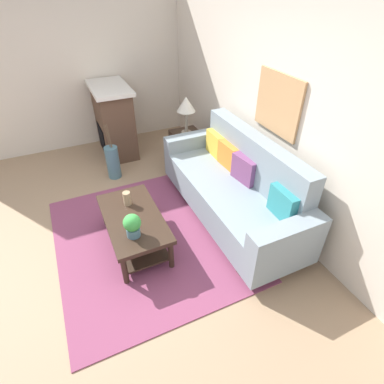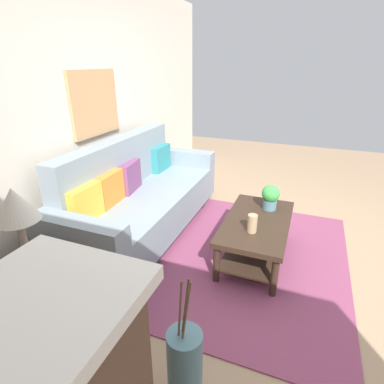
{
  "view_description": "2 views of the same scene",
  "coord_description": "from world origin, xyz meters",
  "px_view_note": "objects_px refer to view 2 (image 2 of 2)",
  "views": [
    {
      "loc": [
        2.6,
        -0.13,
        2.62
      ],
      "look_at": [
        -0.08,
        1.11,
        0.45
      ],
      "focal_mm": 28.35,
      "sensor_mm": 36.0,
      "label": 1
    },
    {
      "loc": [
        -2.6,
        -0.02,
        1.84
      ],
      "look_at": [
        0.14,
        1.06,
        0.57
      ],
      "focal_mm": 28.59,
      "sensor_mm": 36.0,
      "label": 2
    }
  ],
  "objects_px": {
    "throw_pillow_mustard": "(85,204)",
    "side_table": "(38,298)",
    "throw_pillow_teal": "(160,158)",
    "couch": "(141,199)",
    "table_lamp": "(15,208)",
    "throw_pillow_orange": "(110,189)",
    "framed_painting": "(95,103)",
    "throw_pillow_plum": "(130,177)",
    "potted_plant_tabletop": "(270,196)",
    "tabletop_vase": "(252,223)",
    "coffee_table": "(256,231)",
    "floor_vase": "(185,368)"
  },
  "relations": [
    {
      "from": "couch",
      "to": "throw_pillow_teal",
      "type": "xyz_separation_m",
      "value": [
        0.73,
        0.12,
        0.25
      ]
    },
    {
      "from": "side_table",
      "to": "floor_vase",
      "type": "relative_size",
      "value": 1.1
    },
    {
      "from": "potted_plant_tabletop",
      "to": "table_lamp",
      "type": "bearing_deg",
      "value": 141.97
    },
    {
      "from": "throw_pillow_teal",
      "to": "potted_plant_tabletop",
      "type": "distance_m",
      "value": 1.55
    },
    {
      "from": "table_lamp",
      "to": "throw_pillow_teal",
      "type": "bearing_deg",
      "value": 3.09
    },
    {
      "from": "throw_pillow_mustard",
      "to": "potted_plant_tabletop",
      "type": "bearing_deg",
      "value": -55.72
    },
    {
      "from": "throw_pillow_orange",
      "to": "floor_vase",
      "type": "distance_m",
      "value": 1.82
    },
    {
      "from": "coffee_table",
      "to": "throw_pillow_orange",
      "type": "bearing_deg",
      "value": 103.94
    },
    {
      "from": "throw_pillow_plum",
      "to": "side_table",
      "type": "height_order",
      "value": "throw_pillow_plum"
    },
    {
      "from": "couch",
      "to": "framed_painting",
      "type": "height_order",
      "value": "framed_painting"
    },
    {
      "from": "throw_pillow_teal",
      "to": "side_table",
      "type": "bearing_deg",
      "value": -176.91
    },
    {
      "from": "potted_plant_tabletop",
      "to": "side_table",
      "type": "distance_m",
      "value": 2.23
    },
    {
      "from": "throw_pillow_plum",
      "to": "tabletop_vase",
      "type": "height_order",
      "value": "throw_pillow_plum"
    },
    {
      "from": "throw_pillow_mustard",
      "to": "table_lamp",
      "type": "relative_size",
      "value": 0.63
    },
    {
      "from": "throw_pillow_mustard",
      "to": "tabletop_vase",
      "type": "relative_size",
      "value": 2.16
    },
    {
      "from": "coffee_table",
      "to": "couch",
      "type": "bearing_deg",
      "value": 89.27
    },
    {
      "from": "couch",
      "to": "table_lamp",
      "type": "bearing_deg",
      "value": 179.75
    },
    {
      "from": "coffee_table",
      "to": "tabletop_vase",
      "type": "xyz_separation_m",
      "value": [
        -0.23,
        0.01,
        0.2
      ]
    },
    {
      "from": "throw_pillow_teal",
      "to": "framed_painting",
      "type": "bearing_deg",
      "value": 155.05
    },
    {
      "from": "throw_pillow_plum",
      "to": "table_lamp",
      "type": "bearing_deg",
      "value": -175.37
    },
    {
      "from": "throw_pillow_teal",
      "to": "side_table",
      "type": "distance_m",
      "value": 2.24
    },
    {
      "from": "couch",
      "to": "potted_plant_tabletop",
      "type": "relative_size",
      "value": 8.89
    },
    {
      "from": "tabletop_vase",
      "to": "table_lamp",
      "type": "relative_size",
      "value": 0.29
    },
    {
      "from": "throw_pillow_plum",
      "to": "potted_plant_tabletop",
      "type": "bearing_deg",
      "value": -79.45
    },
    {
      "from": "tabletop_vase",
      "to": "potted_plant_tabletop",
      "type": "xyz_separation_m",
      "value": [
        0.53,
        -0.08,
        0.06
      ]
    },
    {
      "from": "throw_pillow_mustard",
      "to": "table_lamp",
      "type": "height_order",
      "value": "table_lamp"
    },
    {
      "from": "side_table",
      "to": "framed_painting",
      "type": "xyz_separation_m",
      "value": [
        1.46,
        0.46,
        1.16
      ]
    },
    {
      "from": "throw_pillow_plum",
      "to": "side_table",
      "type": "xyz_separation_m",
      "value": [
        -1.46,
        -0.12,
        -0.4
      ]
    },
    {
      "from": "potted_plant_tabletop",
      "to": "side_table",
      "type": "bearing_deg",
      "value": 141.97
    },
    {
      "from": "throw_pillow_orange",
      "to": "framed_painting",
      "type": "bearing_deg",
      "value": 42.94
    },
    {
      "from": "throw_pillow_teal",
      "to": "tabletop_vase",
      "type": "xyz_separation_m",
      "value": [
        -0.98,
        -1.4,
        -0.17
      ]
    },
    {
      "from": "potted_plant_tabletop",
      "to": "throw_pillow_mustard",
      "type": "bearing_deg",
      "value": 124.28
    },
    {
      "from": "throw_pillow_mustard",
      "to": "side_table",
      "type": "xyz_separation_m",
      "value": [
        -0.73,
        -0.12,
        -0.4
      ]
    },
    {
      "from": "couch",
      "to": "tabletop_vase",
      "type": "height_order",
      "value": "couch"
    },
    {
      "from": "throw_pillow_mustard",
      "to": "potted_plant_tabletop",
      "type": "relative_size",
      "value": 1.37
    },
    {
      "from": "throw_pillow_mustard",
      "to": "couch",
      "type": "bearing_deg",
      "value": -9.68
    },
    {
      "from": "couch",
      "to": "throw_pillow_plum",
      "type": "distance_m",
      "value": 0.28
    },
    {
      "from": "throw_pillow_teal",
      "to": "potted_plant_tabletop",
      "type": "bearing_deg",
      "value": -107.17
    },
    {
      "from": "couch",
      "to": "throw_pillow_mustard",
      "type": "relative_size",
      "value": 6.47
    },
    {
      "from": "throw_pillow_mustard",
      "to": "throw_pillow_teal",
      "type": "xyz_separation_m",
      "value": [
        1.47,
        0.0,
        0.0
      ]
    },
    {
      "from": "couch",
      "to": "throw_pillow_plum",
      "type": "height_order",
      "value": "couch"
    },
    {
      "from": "coffee_table",
      "to": "tabletop_vase",
      "type": "relative_size",
      "value": 6.61
    },
    {
      "from": "coffee_table",
      "to": "side_table",
      "type": "height_order",
      "value": "side_table"
    },
    {
      "from": "throw_pillow_orange",
      "to": "coffee_table",
      "type": "xyz_separation_m",
      "value": [
        0.35,
        -1.41,
        -0.37
      ]
    },
    {
      "from": "throw_pillow_orange",
      "to": "couch",
      "type": "bearing_deg",
      "value": -18.84
    },
    {
      "from": "framed_painting",
      "to": "floor_vase",
      "type": "bearing_deg",
      "value": -133.73
    },
    {
      "from": "tabletop_vase",
      "to": "throw_pillow_orange",
      "type": "bearing_deg",
      "value": 94.75
    },
    {
      "from": "throw_pillow_orange",
      "to": "floor_vase",
      "type": "relative_size",
      "value": 0.71
    },
    {
      "from": "throw_pillow_mustard",
      "to": "coffee_table",
      "type": "bearing_deg",
      "value": -63.07
    },
    {
      "from": "tabletop_vase",
      "to": "couch",
      "type": "bearing_deg",
      "value": 78.92
    }
  ]
}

